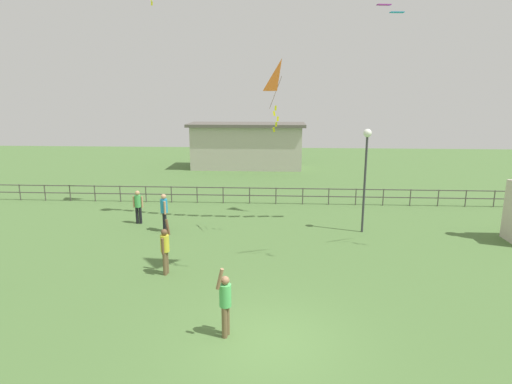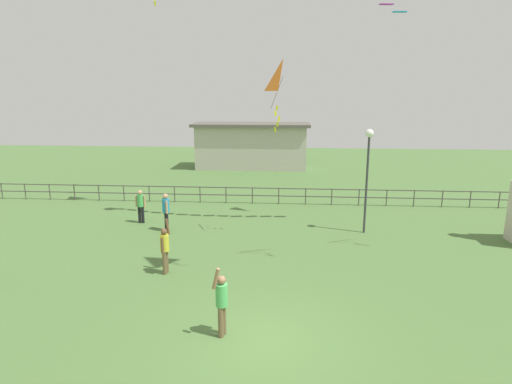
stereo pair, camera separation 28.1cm
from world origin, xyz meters
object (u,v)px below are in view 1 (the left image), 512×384
(person_1, at_px, (165,248))
(person_2, at_px, (225,301))
(person_3, at_px, (138,205))
(person_0, at_px, (164,210))
(lamppost, at_px, (366,159))
(kite_4, at_px, (281,78))

(person_1, xyz_separation_m, person_2, (2.58, -3.80, 0.02))
(person_3, bearing_deg, person_2, -60.50)
(person_0, relative_size, person_1, 0.90)
(lamppost, distance_m, person_3, 10.84)
(person_2, distance_m, person_3, 11.06)
(person_0, height_order, person_1, person_1)
(lamppost, height_order, person_1, lamppost)
(person_0, distance_m, person_1, 4.90)
(kite_4, bearing_deg, person_0, 176.21)
(person_2, relative_size, person_3, 1.20)
(person_1, bearing_deg, kite_4, 48.15)
(lamppost, height_order, person_2, lamppost)
(lamppost, bearing_deg, kite_4, -168.41)
(lamppost, height_order, kite_4, kite_4)
(person_2, height_order, kite_4, kite_4)
(person_2, distance_m, kite_4, 10.10)
(person_3, distance_m, kite_4, 9.06)
(person_1, bearing_deg, person_0, 105.42)
(person_2, height_order, person_3, person_2)
(lamppost, bearing_deg, person_1, -146.12)
(lamppost, relative_size, person_3, 2.86)
(person_2, bearing_deg, person_1, 124.14)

